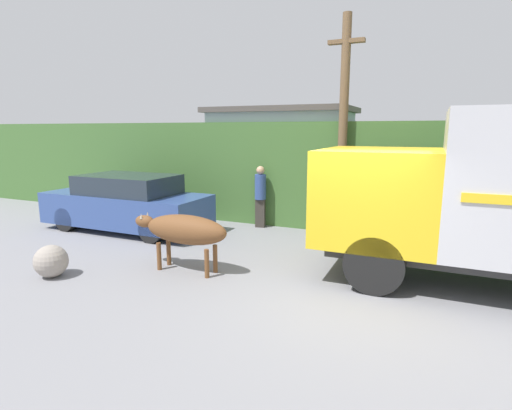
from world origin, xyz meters
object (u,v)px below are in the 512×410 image
object	(u,v)px
brown_cow	(184,230)
roadside_rock	(51,261)
utility_pole	(343,125)
pedestrian_on_hill	(260,193)
parked_suv	(126,203)

from	to	relation	value
brown_cow	roadside_rock	size ratio (longest dim) A/B	3.39
brown_cow	utility_pole	bearing A→B (deg)	65.47
brown_cow	utility_pole	world-z (taller)	utility_pole
brown_cow	pedestrian_on_hill	xyz separation A→B (m)	(-0.06, 3.95, 0.14)
brown_cow	pedestrian_on_hill	bearing A→B (deg)	95.54
parked_suv	utility_pole	world-z (taller)	utility_pole
brown_cow	pedestrian_on_hill	size ratio (longest dim) A/B	1.20
utility_pole	roadside_rock	xyz separation A→B (m)	(-4.36, -5.29, -2.59)
pedestrian_on_hill	utility_pole	distance (m)	2.98
utility_pole	parked_suv	bearing A→B (deg)	-161.46
pedestrian_on_hill	roadside_rock	world-z (taller)	pedestrian_on_hill
utility_pole	pedestrian_on_hill	bearing A→B (deg)	-179.50
parked_suv	utility_pole	size ratio (longest dim) A/B	0.85
pedestrian_on_hill	utility_pole	world-z (taller)	utility_pole
utility_pole	roadside_rock	size ratio (longest dim) A/B	8.94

